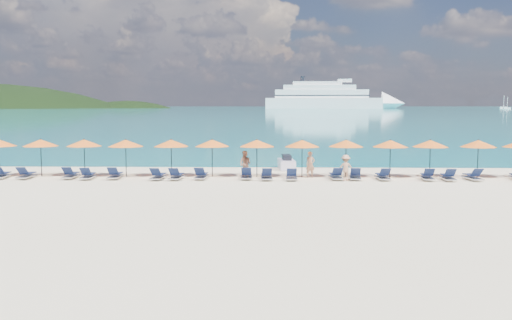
{
  "coord_description": "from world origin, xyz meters",
  "views": [
    {
      "loc": [
        0.92,
        -28.8,
        4.33
      ],
      "look_at": [
        0.0,
        3.0,
        1.2
      ],
      "focal_mm": 40.0,
      "sensor_mm": 36.0,
      "label": 1
    }
  ],
  "objects": [
    {
      "name": "lounger_12",
      "position": [
        4.57,
        3.78,
        0.24
      ],
      "size": [
        0.72,
        1.73,
        0.66
      ],
      "rotation": [
        0.0,
        0.0,
        0.06
      ],
      "color": "silver",
      "rests_on": "ground"
    },
    {
      "name": "jetski",
      "position": [
        1.86,
        9.09,
        0.39
      ],
      "size": [
        1.19,
        2.7,
        0.94
      ],
      "rotation": [
        0.0,
        0.0,
        0.08
      ],
      "color": "silver",
      "rests_on": "ground"
    },
    {
      "name": "lounger_4",
      "position": [
        -9.72,
        3.51,
        0.24
      ],
      "size": [
        0.73,
        1.74,
        0.66
      ],
      "rotation": [
        0.0,
        0.0,
        0.07
      ],
      "color": "silver",
      "rests_on": "ground"
    },
    {
      "name": "umbrella_3",
      "position": [
        -7.79,
        4.67,
        2.02
      ],
      "size": [
        2.1,
        2.1,
        2.28
      ],
      "color": "black",
      "rests_on": "ground"
    },
    {
      "name": "umbrella_8",
      "position": [
        5.27,
        4.89,
        2.02
      ],
      "size": [
        2.1,
        2.1,
        2.28
      ],
      "color": "black",
      "rests_on": "ground"
    },
    {
      "name": "umbrella_2",
      "position": [
        -10.35,
        4.85,
        2.02
      ],
      "size": [
        2.1,
        2.1,
        2.28
      ],
      "color": "black",
      "rests_on": "ground"
    },
    {
      "name": "lounger_14",
      "position": [
        7.23,
        3.67,
        0.24
      ],
      "size": [
        0.7,
        1.73,
        0.66
      ],
      "rotation": [
        0.0,
        0.0,
        0.05
      ],
      "color": "silver",
      "rests_on": "ground"
    },
    {
      "name": "lounger_6",
      "position": [
        -5.63,
        3.42,
        0.24
      ],
      "size": [
        0.77,
        1.75,
        0.66
      ],
      "rotation": [
        0.0,
        0.0,
        -0.09
      ],
      "color": "silver",
      "rests_on": "ground"
    },
    {
      "name": "lounger_16",
      "position": [
        10.88,
        3.52,
        0.24
      ],
      "size": [
        0.72,
        1.73,
        0.66
      ],
      "rotation": [
        0.0,
        0.0,
        -0.06
      ],
      "color": "silver",
      "rests_on": "ground"
    },
    {
      "name": "lounger_9",
      "position": [
        -0.57,
        3.78,
        0.24
      ],
      "size": [
        0.65,
        1.71,
        0.66
      ],
      "rotation": [
        0.0,
        0.0,
        0.02
      ],
      "color": "silver",
      "rests_on": "ground"
    },
    {
      "name": "lounger_2",
      "position": [
        -13.4,
        3.67,
        0.24
      ],
      "size": [
        0.64,
        1.71,
        0.66
      ],
      "rotation": [
        0.0,
        0.0,
        0.01
      ],
      "color": "silver",
      "rests_on": "ground"
    },
    {
      "name": "lounger_5",
      "position": [
        -8.2,
        3.73,
        0.24
      ],
      "size": [
        0.68,
        1.72,
        0.66
      ],
      "rotation": [
        0.0,
        0.0,
        0.03
      ],
      "color": "silver",
      "rests_on": "ground"
    },
    {
      "name": "headland_small",
      "position": [
        -150.0,
        560.0,
        -35.0
      ],
      "size": [
        162.0,
        126.0,
        85.5
      ],
      "color": "black",
      "rests_on": "ground"
    },
    {
      "name": "beachgoer_c",
      "position": [
        5.07,
        3.34,
        0.74
      ],
      "size": [
        0.98,
        0.51,
        1.48
      ],
      "primitive_type": "imported",
      "rotation": [
        0.0,
        0.0,
        3.07
      ],
      "color": "tan",
      "rests_on": "ground"
    },
    {
      "name": "umbrella_10",
      "position": [
        10.2,
        4.86,
        2.02
      ],
      "size": [
        2.1,
        2.1,
        2.28
      ],
      "color": "black",
      "rests_on": "ground"
    },
    {
      "name": "umbrella_1",
      "position": [
        -12.96,
        4.82,
        2.02
      ],
      "size": [
        2.1,
        2.1,
        2.28
      ],
      "color": "black",
      "rests_on": "ground"
    },
    {
      "name": "sea",
      "position": [
        0.0,
        660.0,
        0.01
      ],
      "size": [
        1600.0,
        1300.0,
        0.01
      ],
      "primitive_type": "cube",
      "color": "#1FA9B2",
      "rests_on": "ground"
    },
    {
      "name": "cruise_ship",
      "position": [
        60.39,
        511.71,
        9.42
      ],
      "size": [
        130.89,
        27.47,
        36.19
      ],
      "rotation": [
        0.0,
        0.0,
        -0.05
      ],
      "color": "white",
      "rests_on": "ground"
    },
    {
      "name": "lounger_13",
      "position": [
        5.67,
        3.75,
        0.24
      ],
      "size": [
        0.79,
        1.75,
        0.66
      ],
      "rotation": [
        0.0,
        0.0,
        -0.1
      ],
      "color": "silver",
      "rests_on": "ground"
    },
    {
      "name": "lounger_8",
      "position": [
        -3.19,
        3.68,
        0.24
      ],
      "size": [
        0.72,
        1.73,
        0.66
      ],
      "rotation": [
        0.0,
        0.0,
        -0.06
      ],
      "color": "silver",
      "rests_on": "ground"
    },
    {
      "name": "sailboat_near",
      "position": [
        200.3,
        462.94,
        1.07
      ],
      "size": [
        5.68,
        1.89,
        10.41
      ],
      "color": "white",
      "rests_on": "ground"
    },
    {
      "name": "beachgoer_b",
      "position": [
        -0.69,
        4.91,
        0.78
      ],
      "size": [
        0.87,
        0.74,
        1.56
      ],
      "primitive_type": "imported",
      "rotation": [
        0.0,
        0.0,
        -0.5
      ],
      "color": "tan",
      "rests_on": "ground"
    },
    {
      "name": "sailboat_far",
      "position": [
        215.36,
        508.3,
        1.28
      ],
      "size": [
        6.79,
        2.26,
        12.45
      ],
      "color": "white",
      "rests_on": "ground"
    },
    {
      "name": "lounger_10",
      "position": [
        0.59,
        3.52,
        0.24
      ],
      "size": [
        0.71,
        1.73,
        0.66
      ],
      "rotation": [
        0.0,
        0.0,
        0.05
      ],
      "color": "silver",
      "rests_on": "ground"
    },
    {
      "name": "umbrella_4",
      "position": [
        -5.1,
        4.8,
        2.02
      ],
      "size": [
        2.1,
        2.1,
        2.28
      ],
      "color": "black",
      "rests_on": "ground"
    },
    {
      "name": "umbrella_5",
      "position": [
        -2.67,
        4.89,
        2.02
      ],
      "size": [
        2.1,
        2.1,
        2.28
      ],
      "color": "black",
      "rests_on": "ground"
    },
    {
      "name": "umbrella_6",
      "position": [
        -0.0,
        4.82,
        2.02
      ],
      "size": [
        2.1,
        2.1,
        2.28
      ],
      "color": "black",
      "rests_on": "ground"
    },
    {
      "name": "umbrella_9",
      "position": [
        7.85,
        4.75,
        2.02
      ],
      "size": [
        2.1,
        2.1,
        2.28
      ],
      "color": "black",
      "rests_on": "ground"
    },
    {
      "name": "lounger_11",
      "position": [
        2.01,
        3.49,
        0.24
      ],
      "size": [
        0.64,
        1.71,
        0.66
      ],
      "rotation": [
        0.0,
        0.0,
        -0.01
      ],
      "color": "silver",
      "rests_on": "ground"
    },
    {
      "name": "lounger_17",
      "position": [
        12.32,
        3.67,
        0.24
      ],
      "size": [
        0.78,
        1.75,
        0.66
      ],
      "rotation": [
        0.0,
        0.0,
        0.09
      ],
      "color": "silver",
      "rests_on": "ground"
    },
    {
      "name": "beachgoer_a",
      "position": [
        3.17,
        4.72,
        0.77
      ],
      "size": [
        0.64,
        0.51,
        1.54
      ],
      "primitive_type": "imported",
      "rotation": [
        0.0,
        0.0,
        0.29
      ],
      "color": "tan",
      "rests_on": "ground"
    },
    {
      "name": "lounger_3",
      "position": [
        -10.81,
        3.76,
        0.24
      ],
      "size": [
        0.64,
        1.71,
        0.66
      ],
      "rotation": [
        0.0,
        0.0,
        0.01
      ],
      "color": "silver",
      "rests_on": "ground"
    },
    {
      "name": "lounger_15",
      "position": [
        9.74,
        3.63,
        0.24
      ],
      "size": [
        0.76,
        1.75,
        0.66
      ],
      "rotation": [
        0.0,
        0.0,
        -0.09
      ],
      "color": "silver",
      "rests_on": "ground"
    },
    {
      "name": "lounger_7",
      "position": [
        -4.59,
        3.48,
        0.24
      ],
      "size": [
        0.75,
        1.74,
        0.66
      ],
      "rotation": [
        0.0,
        0.0,
        -0.08
      ],
      "color": "silver",
      "rests_on": "ground"
    },
    {
      "name": "ground",
      "position": [
        0.0,
        0.0,
        0.0
      ],
      "size": [
        1400.0,
        1400.0,
        0.0
      ],
      "primitive_type": "plane",
      "color": "beige"
    },
    {
      "name": "lounger_1",
      "position": [
        -14.87,
        3.71,
        0.24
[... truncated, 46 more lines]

